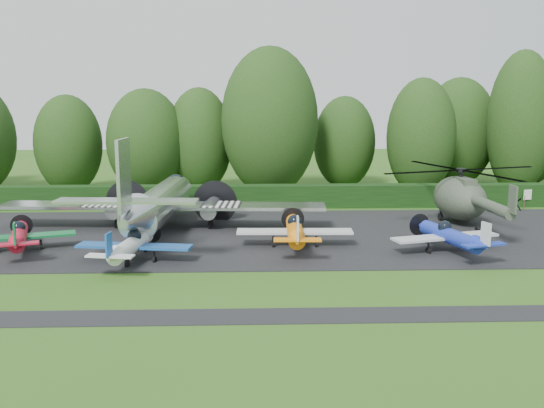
{
  "coord_description": "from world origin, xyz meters",
  "views": [
    {
      "loc": [
        2.19,
        -31.94,
        9.83
      ],
      "look_at": [
        3.56,
        8.77,
        2.5
      ],
      "focal_mm": 40.0,
      "sensor_mm": 36.0,
      "label": 1
    }
  ],
  "objects_px": {
    "transport_plane": "(159,204)",
    "light_plane_white": "(131,245)",
    "light_plane_orange": "(295,230)",
    "sign_board": "(537,195)",
    "light_plane_blue": "(450,236)",
    "light_plane_red": "(19,236)",
    "helicopter": "(460,194)"
  },
  "relations": [
    {
      "from": "transport_plane",
      "to": "light_plane_white",
      "type": "xyz_separation_m",
      "value": [
        -0.47,
        -7.96,
        -1.04
      ]
    },
    {
      "from": "transport_plane",
      "to": "light_plane_white",
      "type": "bearing_deg",
      "value": -96.99
    },
    {
      "from": "light_plane_white",
      "to": "light_plane_orange",
      "type": "xyz_separation_m",
      "value": [
        9.91,
        3.17,
        0.1
      ]
    },
    {
      "from": "transport_plane",
      "to": "sign_board",
      "type": "xyz_separation_m",
      "value": [
        32.06,
        9.4,
        -1.06
      ]
    },
    {
      "from": "light_plane_blue",
      "to": "sign_board",
      "type": "bearing_deg",
      "value": 66.2
    },
    {
      "from": "light_plane_white",
      "to": "sign_board",
      "type": "distance_m",
      "value": 36.87
    },
    {
      "from": "light_plane_red",
      "to": "light_plane_blue",
      "type": "bearing_deg",
      "value": 15.31
    },
    {
      "from": "light_plane_red",
      "to": "helicopter",
      "type": "distance_m",
      "value": 31.78
    },
    {
      "from": "transport_plane",
      "to": "light_plane_white",
      "type": "distance_m",
      "value": 8.04
    },
    {
      "from": "sign_board",
      "to": "light_plane_red",
      "type": "bearing_deg",
      "value": -142.42
    },
    {
      "from": "light_plane_orange",
      "to": "sign_board",
      "type": "bearing_deg",
      "value": 30.36
    },
    {
      "from": "light_plane_orange",
      "to": "sign_board",
      "type": "distance_m",
      "value": 26.7
    },
    {
      "from": "transport_plane",
      "to": "light_plane_orange",
      "type": "bearing_deg",
      "value": -30.54
    },
    {
      "from": "light_plane_red",
      "to": "light_plane_white",
      "type": "distance_m",
      "value": 8.07
    },
    {
      "from": "sign_board",
      "to": "light_plane_blue",
      "type": "bearing_deg",
      "value": -111.96
    },
    {
      "from": "light_plane_orange",
      "to": "light_plane_blue",
      "type": "height_order",
      "value": "light_plane_orange"
    },
    {
      "from": "sign_board",
      "to": "light_plane_orange",
      "type": "bearing_deg",
      "value": -130.33
    },
    {
      "from": "helicopter",
      "to": "sign_board",
      "type": "xyz_separation_m",
      "value": [
        9.33,
        6.82,
        -1.22
      ]
    },
    {
      "from": "light_plane_red",
      "to": "sign_board",
      "type": "relative_size",
      "value": 2.51
    },
    {
      "from": "light_plane_white",
      "to": "light_plane_orange",
      "type": "distance_m",
      "value": 10.41
    },
    {
      "from": "light_plane_red",
      "to": "light_plane_white",
      "type": "relative_size",
      "value": 0.99
    },
    {
      "from": "light_plane_blue",
      "to": "helicopter",
      "type": "bearing_deg",
      "value": 83.44
    },
    {
      "from": "light_plane_white",
      "to": "light_plane_blue",
      "type": "height_order",
      "value": "light_plane_blue"
    },
    {
      "from": "light_plane_red",
      "to": "light_plane_white",
      "type": "bearing_deg",
      "value": -2.25
    },
    {
      "from": "transport_plane",
      "to": "light_plane_orange",
      "type": "relative_size",
      "value": 3.02
    },
    {
      "from": "light_plane_blue",
      "to": "helicopter",
      "type": "xyz_separation_m",
      "value": [
        3.65,
        8.91,
        1.17
      ]
    },
    {
      "from": "light_plane_red",
      "to": "sign_board",
      "type": "bearing_deg",
      "value": 37.69
    },
    {
      "from": "sign_board",
      "to": "transport_plane",
      "type": "bearing_deg",
      "value": -146.1
    },
    {
      "from": "helicopter",
      "to": "light_plane_orange",
      "type": "bearing_deg",
      "value": -147.98
    },
    {
      "from": "light_plane_white",
      "to": "helicopter",
      "type": "xyz_separation_m",
      "value": [
        23.2,
        10.54,
        1.2
      ]
    },
    {
      "from": "light_plane_orange",
      "to": "helicopter",
      "type": "distance_m",
      "value": 15.23
    },
    {
      "from": "light_plane_white",
      "to": "helicopter",
      "type": "bearing_deg",
      "value": 15.72
    }
  ]
}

